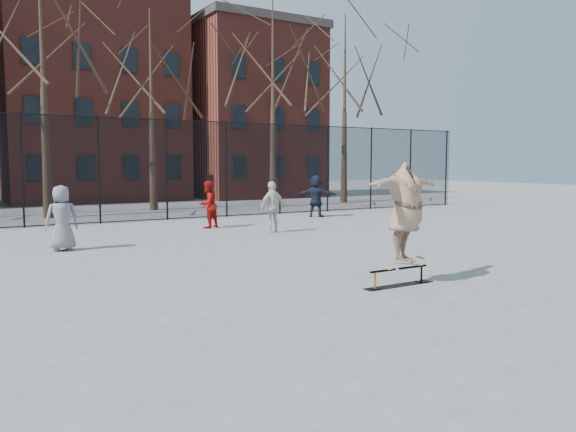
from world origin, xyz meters
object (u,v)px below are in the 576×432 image
skater (406,213)px  bystander_grey (62,218)px  skateboard (405,264)px  bystander_white (272,207)px  bystander_navy (316,196)px  bystander_red (208,204)px  skate_rail (399,279)px

skater → bystander_grey: 9.00m
skateboard → skater: bearing=135.0°
skater → bystander_white: 8.40m
skateboard → bystander_grey: bearing=121.7°
bystander_grey → bystander_white: (6.55, 0.54, -0.01)m
bystander_grey → bystander_navy: (10.76, 4.21, 0.04)m
bystander_grey → bystander_navy: bearing=-161.8°
bystander_red → skateboard: bearing=61.3°
skate_rail → bystander_white: size_ratio=0.92×
skater → bystander_navy: skater is taller
skate_rail → skater: skater is taller
skateboard → bystander_red: bearing=87.1°
skater → bystander_red: bearing=69.6°
skate_rail → bystander_red: bearing=86.3°
skateboard → skater: size_ratio=0.35×
bystander_red → bystander_white: bystander_white is taller
skate_rail → skateboard: size_ratio=1.97×
skater → bystander_grey: size_ratio=1.31×
bystander_red → bystander_white: 2.62m
skate_rail → bystander_red: bystander_red is taller
skateboard → bystander_white: (1.83, 8.18, 0.45)m
skateboard → bystander_grey: size_ratio=0.46×
skate_rail → skater: (0.14, 0.00, 1.21)m
bystander_red → skater: bearing=61.3°
skateboard → bystander_grey: bystander_grey is taller
skate_rail → bystander_red: (0.67, 10.46, 0.69)m
skater → bystander_navy: 13.32m
bystander_navy → bystander_grey: bearing=72.3°
bystander_white → bystander_navy: bearing=-148.5°
skater → bystander_grey: bearing=104.2°
bystander_grey → bystander_red: (5.25, 2.81, -0.03)m
bystander_navy → skateboard: bearing=113.9°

